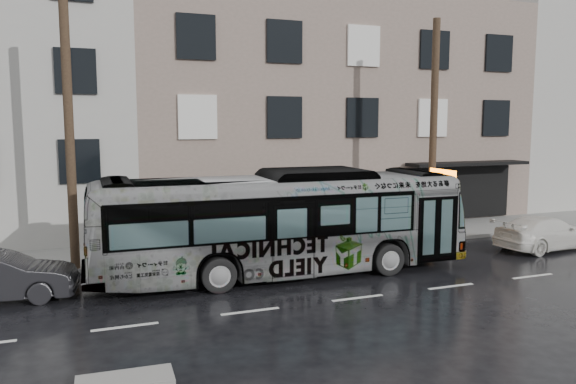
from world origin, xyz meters
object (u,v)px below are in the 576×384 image
object	(u,v)px
utility_pole_front	(433,131)
white_sedan	(546,233)
sign_post	(453,208)
bus	(281,223)
utility_pole_rear	(69,133)

from	to	relation	value
utility_pole_front	white_sedan	world-z (taller)	utility_pole_front
sign_post	bus	world-z (taller)	bus
sign_post	white_sedan	distance (m)	3.73
white_sedan	utility_pole_rear	bearing A→B (deg)	75.30
sign_post	bus	size ratio (longest dim) A/B	0.19
utility_pole_rear	bus	bearing A→B (deg)	-22.86
utility_pole_rear	white_sedan	distance (m)	18.07
bus	white_sedan	bearing A→B (deg)	-89.86
utility_pole_rear	bus	size ratio (longest dim) A/B	0.73
utility_pole_front	bus	xyz separation A→B (m)	(-7.66, -2.67, -2.93)
utility_pole_rear	sign_post	world-z (taller)	utility_pole_rear
white_sedan	sign_post	bearing A→B (deg)	33.33
sign_post	bus	xyz separation A→B (m)	(-8.76, -2.67, 0.37)
utility_pole_front	sign_post	distance (m)	3.48
bus	white_sedan	size ratio (longest dim) A/B	2.74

